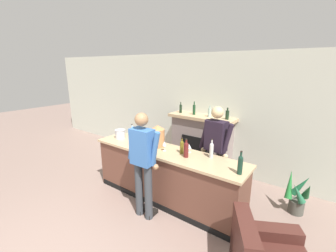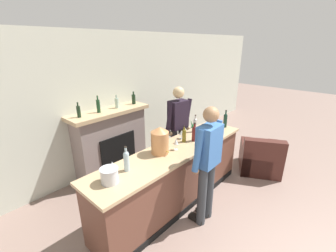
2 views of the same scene
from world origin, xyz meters
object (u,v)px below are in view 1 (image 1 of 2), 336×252
(potted_plant_corner, at_px, (298,195))
(wine_bottle_cabernet_heavy, at_px, (132,133))
(wine_bottle_burgundy_dark, at_px, (240,164))
(person_bartender, at_px, (215,150))
(wine_glass_front_right, at_px, (189,146))
(person_customer, at_px, (143,162))
(wine_bottle_merlot_tall, at_px, (211,150))
(copper_dispenser, at_px, (158,136))
(wine_bottle_port_short, at_px, (186,149))
(ice_bucket_steel, at_px, (120,134))
(wine_glass_mid_counter, at_px, (131,133))
(wine_glass_front_left, at_px, (164,144))
(wine_bottle_riesling_slim, at_px, (182,146))
(fireplace_stone, at_px, (201,143))

(potted_plant_corner, xyz_separation_m, wine_bottle_cabernet_heavy, (-2.92, -0.98, 0.81))
(wine_bottle_burgundy_dark, relative_size, wine_bottle_cabernet_heavy, 1.00)
(person_bartender, relative_size, wine_glass_front_right, 11.64)
(person_customer, relative_size, wine_bottle_merlot_tall, 5.51)
(wine_bottle_burgundy_dark, bearing_deg, copper_dispenser, 173.66)
(wine_bottle_port_short, bearing_deg, copper_dispenser, 170.50)
(potted_plant_corner, height_order, wine_bottle_merlot_tall, wine_bottle_merlot_tall)
(ice_bucket_steel, xyz_separation_m, wine_bottle_burgundy_dark, (2.55, -0.09, 0.06))
(wine_bottle_cabernet_heavy, distance_m, wine_glass_mid_counter, 0.18)
(wine_glass_front_left, relative_size, wine_glass_mid_counter, 1.16)
(copper_dispenser, bearing_deg, wine_glass_front_right, 8.46)
(wine_bottle_merlot_tall, relative_size, wine_bottle_cabernet_heavy, 0.95)
(copper_dispenser, relative_size, wine_bottle_merlot_tall, 1.28)
(wine_bottle_merlot_tall, relative_size, wine_glass_mid_counter, 2.05)
(person_bartender, xyz_separation_m, ice_bucket_steel, (-1.89, -0.53, 0.09))
(person_customer, relative_size, wine_glass_mid_counter, 11.28)
(wine_bottle_burgundy_dark, bearing_deg, wine_bottle_riesling_slim, 171.42)
(person_customer, height_order, wine_bottle_burgundy_dark, person_customer)
(wine_bottle_merlot_tall, relative_size, wine_glass_front_left, 1.77)
(wine_glass_front_right, bearing_deg, wine_bottle_cabernet_heavy, -174.53)
(person_bartender, height_order, wine_bottle_merlot_tall, person_bartender)
(copper_dispenser, distance_m, wine_glass_mid_counter, 0.80)
(ice_bucket_steel, distance_m, wine_glass_front_left, 1.17)
(person_customer, bearing_deg, wine_bottle_burgundy_dark, 19.67)
(ice_bucket_steel, relative_size, wine_glass_mid_counter, 1.37)
(person_bartender, height_order, wine_bottle_burgundy_dark, person_bartender)
(wine_bottle_burgundy_dark, distance_m, wine_bottle_cabernet_heavy, 2.26)
(potted_plant_corner, xyz_separation_m, person_bartender, (-1.32, -0.51, 0.66))
(wine_bottle_burgundy_dark, height_order, wine_bottle_riesling_slim, wine_bottle_burgundy_dark)
(wine_bottle_merlot_tall, height_order, wine_glass_front_left, wine_bottle_merlot_tall)
(ice_bucket_steel, distance_m, wine_bottle_burgundy_dark, 2.56)
(wine_bottle_port_short, bearing_deg, ice_bucket_steel, 178.93)
(copper_dispenser, height_order, ice_bucket_steel, copper_dispenser)
(ice_bucket_steel, height_order, wine_glass_front_left, ice_bucket_steel)
(wine_glass_front_left, bearing_deg, wine_bottle_port_short, -1.11)
(wine_glass_front_left, bearing_deg, ice_bucket_steel, 178.95)
(wine_bottle_riesling_slim, xyz_separation_m, wine_glass_mid_counter, (-1.34, 0.08, -0.02))
(wine_bottle_cabernet_heavy, height_order, wine_glass_front_left, wine_bottle_cabernet_heavy)
(potted_plant_corner, xyz_separation_m, wine_glass_front_right, (-1.65, -0.86, 0.77))
(potted_plant_corner, bearing_deg, person_customer, -141.43)
(person_customer, bearing_deg, wine_bottle_riesling_slim, 64.94)
(wine_bottle_merlot_tall, bearing_deg, wine_bottle_riesling_slim, -165.06)
(wine_glass_front_right, bearing_deg, person_customer, -116.46)
(fireplace_stone, distance_m, wine_glass_mid_counter, 1.73)
(fireplace_stone, xyz_separation_m, ice_bucket_steel, (-1.06, -1.56, 0.40))
(fireplace_stone, bearing_deg, wine_glass_mid_counter, -123.02)
(wine_bottle_port_short, height_order, wine_glass_front_right, wine_bottle_port_short)
(potted_plant_corner, bearing_deg, copper_dispenser, -157.36)
(ice_bucket_steel, xyz_separation_m, wine_glass_front_left, (1.17, -0.02, 0.04))
(wine_bottle_burgundy_dark, xyz_separation_m, wine_glass_front_right, (-0.99, 0.27, -0.04))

